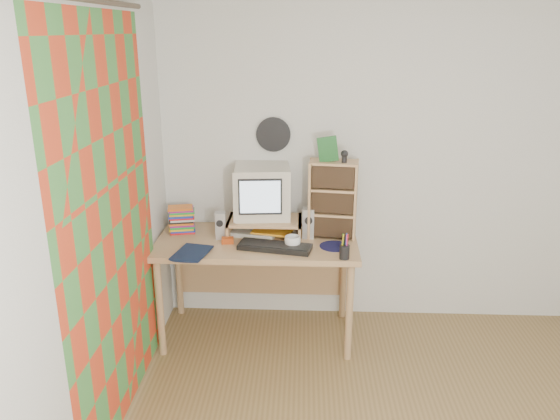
# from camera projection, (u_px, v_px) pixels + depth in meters

# --- Properties ---
(back_wall) EXTENTS (3.50, 0.00, 3.50)m
(back_wall) POSITION_uv_depth(u_px,v_px,m) (401.00, 160.00, 3.97)
(back_wall) COLOR silver
(back_wall) RESTS_ON floor
(left_wall) EXTENTS (0.00, 3.50, 3.50)m
(left_wall) POSITION_uv_depth(u_px,v_px,m) (65.00, 246.00, 2.38)
(left_wall) COLOR silver
(left_wall) RESTS_ON floor
(curtain) EXTENTS (0.00, 2.20, 2.20)m
(curtain) POSITION_uv_depth(u_px,v_px,m) (113.00, 229.00, 2.87)
(curtain) COLOR red
(curtain) RESTS_ON left_wall
(wall_disc) EXTENTS (0.25, 0.02, 0.25)m
(wall_disc) POSITION_uv_depth(u_px,v_px,m) (273.00, 135.00, 3.93)
(wall_disc) COLOR black
(wall_disc) RESTS_ON back_wall
(desk) EXTENTS (1.40, 0.70, 0.75)m
(desk) POSITION_uv_depth(u_px,v_px,m) (258.00, 254.00, 3.92)
(desk) COLOR tan
(desk) RESTS_ON floor
(monitor_riser) EXTENTS (0.52, 0.30, 0.12)m
(monitor_riser) POSITION_uv_depth(u_px,v_px,m) (265.00, 222.00, 3.88)
(monitor_riser) COLOR tan
(monitor_riser) RESTS_ON desk
(crt_monitor) EXTENTS (0.42, 0.42, 0.37)m
(crt_monitor) POSITION_uv_depth(u_px,v_px,m) (262.00, 192.00, 3.87)
(crt_monitor) COLOR beige
(crt_monitor) RESTS_ON monitor_riser
(speaker_left) EXTENTS (0.08, 0.08, 0.19)m
(speaker_left) POSITION_uv_depth(u_px,v_px,m) (221.00, 225.00, 3.82)
(speaker_left) COLOR #ACADB1
(speaker_left) RESTS_ON desk
(speaker_right) EXTENTS (0.09, 0.09, 0.22)m
(speaker_right) POSITION_uv_depth(u_px,v_px,m) (308.00, 223.00, 3.83)
(speaker_right) COLOR #ACADB1
(speaker_right) RESTS_ON desk
(keyboard) EXTENTS (0.51, 0.26, 0.03)m
(keyboard) POSITION_uv_depth(u_px,v_px,m) (275.00, 247.00, 3.65)
(keyboard) COLOR black
(keyboard) RESTS_ON desk
(dvd_stack) EXTENTS (0.20, 0.16, 0.25)m
(dvd_stack) POSITION_uv_depth(u_px,v_px,m) (182.00, 216.00, 3.93)
(dvd_stack) COLOR brown
(dvd_stack) RESTS_ON desk
(cd_rack) EXTENTS (0.35, 0.22, 0.55)m
(cd_rack) POSITION_uv_depth(u_px,v_px,m) (333.00, 199.00, 3.80)
(cd_rack) COLOR tan
(cd_rack) RESTS_ON desk
(mug) EXTENTS (0.14, 0.14, 0.09)m
(mug) POSITION_uv_depth(u_px,v_px,m) (293.00, 242.00, 3.66)
(mug) COLOR white
(mug) RESTS_ON desk
(diary) EXTENTS (0.28, 0.23, 0.05)m
(diary) POSITION_uv_depth(u_px,v_px,m) (178.00, 250.00, 3.58)
(diary) COLOR #0F1B37
(diary) RESTS_ON desk
(mousepad) EXTENTS (0.23, 0.23, 0.00)m
(mousepad) POSITION_uv_depth(u_px,v_px,m) (334.00, 246.00, 3.70)
(mousepad) COLOR #100F34
(mousepad) RESTS_ON desk
(pen_cup) EXTENTS (0.08, 0.08, 0.13)m
(pen_cup) POSITION_uv_depth(u_px,v_px,m) (345.00, 249.00, 3.49)
(pen_cup) COLOR black
(pen_cup) RESTS_ON desk
(papers) EXTENTS (0.36, 0.30, 0.04)m
(papers) POSITION_uv_depth(u_px,v_px,m) (262.00, 231.00, 3.93)
(papers) COLOR silver
(papers) RESTS_ON desk
(red_box) EXTENTS (0.09, 0.06, 0.04)m
(red_box) POSITION_uv_depth(u_px,v_px,m) (228.00, 240.00, 3.75)
(red_box) COLOR #B23F13
(red_box) RESTS_ON desk
(game_box) EXTENTS (0.13, 0.03, 0.17)m
(game_box) POSITION_uv_depth(u_px,v_px,m) (328.00, 149.00, 3.68)
(game_box) COLOR #195720
(game_box) RESTS_ON cd_rack
(webcam) EXTENTS (0.05, 0.05, 0.09)m
(webcam) POSITION_uv_depth(u_px,v_px,m) (344.00, 156.00, 3.66)
(webcam) COLOR black
(webcam) RESTS_ON cd_rack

